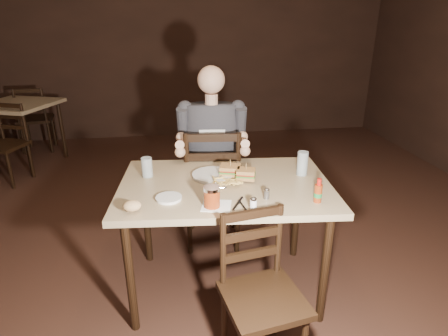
{
  "coord_description": "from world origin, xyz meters",
  "views": [
    {
      "loc": [
        -0.2,
        -2.2,
        1.7
      ],
      "look_at": [
        0.1,
        -0.1,
        0.85
      ],
      "focal_mm": 30.0,
      "sensor_mm": 36.0,
      "label": 1
    }
  ],
  "objects": [
    {
      "name": "bg_table",
      "position": [
        -2.0,
        2.5,
        0.68
      ],
      "size": [
        1.03,
        1.03,
        0.77
      ],
      "rotation": [
        0.0,
        0.0,
        -0.37
      ],
      "color": "tan",
      "rests_on": "ground"
    },
    {
      "name": "ketchup_dollop",
      "position": [
        0.27,
        -0.09,
        0.79
      ],
      "size": [
        0.04,
        0.04,
        0.01
      ],
      "primitive_type": "ellipsoid",
      "rotation": [
        0.0,
        0.0,
        -0.09
      ],
      "color": "maroon",
      "rests_on": "dinner_plate"
    },
    {
      "name": "diner",
      "position": [
        0.09,
        0.4,
        0.95
      ],
      "size": [
        0.55,
        0.45,
        0.9
      ],
      "primitive_type": null,
      "rotation": [
        0.0,
        0.0,
        -0.09
      ],
      "color": "#323137",
      "rests_on": "chair_far"
    },
    {
      "name": "chair_far",
      "position": [
        0.09,
        0.44,
        0.49
      ],
      "size": [
        0.49,
        0.53,
        0.97
      ],
      "primitive_type": null,
      "rotation": [
        0.0,
        0.0,
        3.05
      ],
      "color": "black",
      "rests_on": "ground"
    },
    {
      "name": "chair_near",
      "position": [
        0.2,
        -0.77,
        0.41
      ],
      "size": [
        0.45,
        0.48,
        0.83
      ],
      "primitive_type": null,
      "rotation": [
        0.0,
        0.0,
        0.18
      ],
      "color": "black",
      "rests_on": "ground"
    },
    {
      "name": "knife",
      "position": [
        0.16,
        -0.49,
        0.78
      ],
      "size": [
        0.04,
        0.2,
        0.0
      ],
      "primitive_type": "cube",
      "rotation": [
        0.0,
        0.0,
        0.14
      ],
      "color": "silver",
      "rests_on": "napkin"
    },
    {
      "name": "glass_left",
      "position": [
        -0.37,
        0.03,
        0.83
      ],
      "size": [
        0.07,
        0.07,
        0.12
      ],
      "primitive_type": "cylinder",
      "rotation": [
        0.0,
        0.0,
        -0.09
      ],
      "color": "silver",
      "rests_on": "main_table"
    },
    {
      "name": "sandwich_right",
      "position": [
        0.24,
        -0.13,
        0.83
      ],
      "size": [
        0.13,
        0.12,
        0.1
      ],
      "primitive_type": null,
      "rotation": [
        0.0,
        0.0,
        -0.29
      ],
      "color": "tan",
      "rests_on": "dinner_plate"
    },
    {
      "name": "sandwich_left",
      "position": [
        0.15,
        -0.05,
        0.84
      ],
      "size": [
        0.15,
        0.14,
        0.1
      ],
      "primitive_type": null,
      "rotation": [
        0.0,
        0.0,
        -0.29
      ],
      "color": "tan",
      "rests_on": "dinner_plate"
    },
    {
      "name": "fork",
      "position": [
        0.13,
        -0.43,
        0.78
      ],
      "size": [
        0.09,
        0.15,
        0.01
      ],
      "primitive_type": "cube",
      "rotation": [
        0.0,
        0.0,
        -0.49
      ],
      "color": "silver",
      "rests_on": "napkin"
    },
    {
      "name": "salt_shaker",
      "position": [
        0.2,
        -0.5,
        0.8
      ],
      "size": [
        0.04,
        0.04,
        0.07
      ],
      "primitive_type": null,
      "rotation": [
        0.0,
        0.0,
        -0.09
      ],
      "color": "white",
      "rests_on": "main_table"
    },
    {
      "name": "side_plate",
      "position": [
        -0.24,
        -0.32,
        0.78
      ],
      "size": [
        0.15,
        0.15,
        0.01
      ],
      "primitive_type": "cylinder",
      "rotation": [
        0.0,
        0.0,
        -0.09
      ],
      "color": "white",
      "rests_on": "main_table"
    },
    {
      "name": "room_shell",
      "position": [
        0.0,
        0.0,
        1.4
      ],
      "size": [
        7.0,
        7.0,
        7.0
      ],
      "color": "black",
      "rests_on": "ground"
    },
    {
      "name": "hot_sauce",
      "position": [
        0.57,
        -0.47,
        0.84
      ],
      "size": [
        0.05,
        0.05,
        0.14
      ],
      "primitive_type": null,
      "rotation": [
        0.0,
        0.0,
        -0.09
      ],
      "color": "maroon",
      "rests_on": "main_table"
    },
    {
      "name": "dinner_plate",
      "position": [
        0.04,
        -0.04,
        0.78
      ],
      "size": [
        0.27,
        0.27,
        0.01
      ],
      "primitive_type": "cylinder",
      "rotation": [
        0.0,
        0.0,
        -0.09
      ],
      "color": "white",
      "rests_on": "main_table"
    },
    {
      "name": "syrup_dispenser",
      "position": [
        -0.01,
        -0.44,
        0.83
      ],
      "size": [
        0.1,
        0.1,
        0.12
      ],
      "primitive_type": null,
      "rotation": [
        0.0,
        0.0,
        -0.09
      ],
      "color": "maroon",
      "rests_on": "main_table"
    },
    {
      "name": "main_table",
      "position": [
        0.1,
        -0.15,
        0.69
      ],
      "size": [
        1.34,
        0.95,
        0.77
      ],
      "rotation": [
        0.0,
        0.0,
        -0.09
      ],
      "color": "tan",
      "rests_on": "ground"
    },
    {
      "name": "napkin",
      "position": [
        0.01,
        -0.43,
        0.77
      ],
      "size": [
        0.18,
        0.17,
        0.0
      ],
      "primitive_type": "cube",
      "rotation": [
        0.0,
        0.0,
        -0.23
      ],
      "color": "white",
      "rests_on": "main_table"
    },
    {
      "name": "fries_pile",
      "position": [
        0.1,
        -0.18,
        0.8
      ],
      "size": [
        0.25,
        0.18,
        0.04
      ],
      "primitive_type": null,
      "rotation": [
        0.0,
        0.0,
        -0.09
      ],
      "color": "#F0C25B",
      "rests_on": "dinner_plate"
    },
    {
      "name": "bread_roll",
      "position": [
        -0.42,
        -0.44,
        0.81
      ],
      "size": [
        0.1,
        0.08,
        0.06
      ],
      "primitive_type": "ellipsoid",
      "rotation": [
        0.0,
        0.0,
        -0.09
      ],
      "color": "tan",
      "rests_on": "side_plate"
    },
    {
      "name": "glass_right",
      "position": [
        0.61,
        -0.09,
        0.85
      ],
      "size": [
        0.07,
        0.07,
        0.15
      ],
      "primitive_type": "cylinder",
      "rotation": [
        0.0,
        0.0,
        -0.09
      ],
      "color": "silver",
      "rests_on": "main_table"
    },
    {
      "name": "bg_chair_far",
      "position": [
        -2.0,
        3.05,
        0.44
      ],
      "size": [
        0.45,
        0.48,
        0.87
      ],
      "primitive_type": null,
      "rotation": [
        0.0,
        0.0,
        3.25
      ],
      "color": "black",
      "rests_on": "ground"
    },
    {
      "name": "pepper_shaker",
      "position": [
        0.3,
        -0.39,
        0.8
      ],
      "size": [
        0.03,
        0.03,
        0.06
      ],
      "primitive_type": null,
      "rotation": [
        0.0,
        0.0,
        -0.09
      ],
      "color": "#38332D",
      "rests_on": "main_table"
    },
    {
      "name": "bg_chair_near",
      "position": [
        -2.0,
        1.95,
        0.42
      ],
      "size": [
        0.52,
        0.54,
        0.85
      ],
      "primitive_type": null,
      "rotation": [
        0.0,
        0.0,
        -0.37
      ],
      "color": "black",
      "rests_on": "ground"
    }
  ]
}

